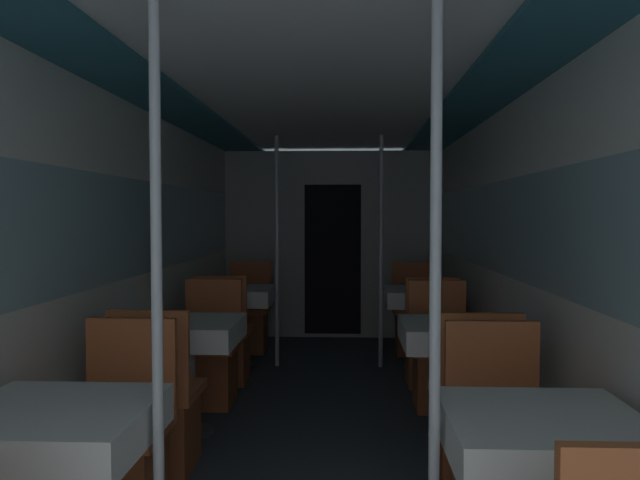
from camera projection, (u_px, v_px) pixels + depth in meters
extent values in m
cube|color=silver|center=(130.00, 266.00, 4.10)|extent=(0.05, 8.54, 2.12)
cube|color=#9EC6D1|center=(131.00, 228.00, 4.09)|extent=(0.03, 7.86, 0.64)
cube|color=silver|center=(516.00, 268.00, 3.98)|extent=(0.05, 8.54, 2.12)
cube|color=#9EC6D1|center=(515.00, 228.00, 3.97)|extent=(0.03, 7.86, 0.64)
cube|color=white|center=(320.00, 94.00, 3.99)|extent=(2.51, 8.54, 0.04)
cube|color=#2D707F|center=(162.00, 101.00, 4.04)|extent=(0.45, 8.20, 0.03)
cube|color=#2D707F|center=(482.00, 98.00, 3.95)|extent=(0.45, 8.20, 0.03)
cube|color=#A8A8A3|center=(333.00, 244.00, 7.11)|extent=(2.46, 0.08, 2.12)
cube|color=black|center=(333.00, 259.00, 7.07)|extent=(0.64, 0.01, 1.70)
cube|color=#93704C|center=(55.00, 411.00, 2.18)|extent=(0.62, 0.62, 0.02)
cube|color=white|center=(55.00, 427.00, 2.19)|extent=(0.66, 0.66, 0.15)
cube|color=#C66033|center=(117.00, 431.00, 2.78)|extent=(0.43, 0.43, 0.05)
cube|color=#C66033|center=(132.00, 365.00, 2.96)|extent=(0.43, 0.04, 0.45)
cylinder|color=silver|center=(157.00, 312.00, 2.15)|extent=(0.04, 0.04, 2.12)
cylinder|color=#4C4C51|center=(188.00, 431.00, 4.00)|extent=(0.32, 0.32, 0.01)
cylinder|color=#B7B7BC|center=(188.00, 377.00, 3.99)|extent=(0.10, 0.10, 0.69)
cube|color=#93704C|center=(187.00, 323.00, 3.97)|extent=(0.62, 0.62, 0.02)
cube|color=white|center=(187.00, 332.00, 3.98)|extent=(0.66, 0.66, 0.15)
cube|color=brown|center=(160.00, 433.00, 3.41)|extent=(0.36, 0.36, 0.41)
cube|color=#C66033|center=(160.00, 392.00, 3.40)|extent=(0.43, 0.43, 0.05)
cube|color=#C66033|center=(148.00, 354.00, 3.20)|extent=(0.43, 0.04, 0.45)
cube|color=brown|center=(208.00, 377.00, 4.58)|extent=(0.36, 0.36, 0.41)
cube|color=#C66033|center=(208.00, 347.00, 4.57)|extent=(0.43, 0.43, 0.05)
cube|color=#C66033|center=(214.00, 309.00, 4.75)|extent=(0.43, 0.04, 0.45)
cylinder|color=#4C4C51|center=(238.00, 364.00, 5.79)|extent=(0.32, 0.32, 0.01)
cylinder|color=#B7B7BC|center=(238.00, 327.00, 5.78)|extent=(0.10, 0.10, 0.69)
cube|color=#93704C|center=(238.00, 289.00, 5.76)|extent=(0.62, 0.62, 0.02)
cube|color=white|center=(238.00, 295.00, 5.77)|extent=(0.66, 0.66, 0.15)
cube|color=brown|center=(225.00, 358.00, 5.20)|extent=(0.36, 0.36, 0.41)
cube|color=#C66033|center=(225.00, 331.00, 5.19)|extent=(0.43, 0.43, 0.05)
cube|color=#C66033|center=(220.00, 304.00, 4.99)|extent=(0.43, 0.04, 0.45)
cube|color=brown|center=(248.00, 332.00, 6.37)|extent=(0.36, 0.36, 0.41)
cube|color=#C66033|center=(248.00, 309.00, 6.36)|extent=(0.43, 0.43, 0.05)
cube|color=#C66033|center=(251.00, 283.00, 6.54)|extent=(0.43, 0.04, 0.45)
cylinder|color=silver|center=(277.00, 251.00, 5.73)|extent=(0.04, 0.04, 2.12)
cube|color=#93704C|center=(544.00, 418.00, 2.11)|extent=(0.62, 0.62, 0.02)
cube|color=white|center=(544.00, 435.00, 2.11)|extent=(0.66, 0.66, 0.15)
cube|color=#C66033|center=(501.00, 438.00, 2.70)|extent=(0.43, 0.43, 0.05)
cube|color=#C66033|center=(491.00, 369.00, 2.88)|extent=(0.43, 0.04, 0.45)
cylinder|color=silver|center=(435.00, 314.00, 2.11)|extent=(0.04, 0.04, 2.12)
cylinder|color=#4C4C51|center=(454.00, 436.00, 3.92)|extent=(0.32, 0.32, 0.01)
cylinder|color=#B7B7BC|center=(454.00, 380.00, 3.91)|extent=(0.10, 0.10, 0.69)
cube|color=#93704C|center=(454.00, 325.00, 3.89)|extent=(0.62, 0.62, 0.02)
cube|color=white|center=(454.00, 334.00, 3.90)|extent=(0.66, 0.66, 0.15)
cube|color=brown|center=(472.00, 438.00, 3.33)|extent=(0.36, 0.36, 0.41)
cube|color=#C66033|center=(473.00, 396.00, 3.32)|extent=(0.43, 0.43, 0.05)
cube|color=#C66033|center=(481.00, 358.00, 3.12)|extent=(0.43, 0.04, 0.45)
cube|color=brown|center=(440.00, 380.00, 4.50)|extent=(0.36, 0.36, 0.41)
cube|color=#C66033|center=(440.00, 349.00, 4.49)|extent=(0.43, 0.43, 0.05)
cube|color=#C66033|center=(437.00, 310.00, 4.67)|extent=(0.43, 0.04, 0.45)
cylinder|color=#4C4C51|center=(421.00, 366.00, 5.71)|extent=(0.32, 0.32, 0.01)
cylinder|color=#B7B7BC|center=(421.00, 328.00, 5.70)|extent=(0.10, 0.10, 0.69)
cube|color=#93704C|center=(421.00, 290.00, 5.68)|extent=(0.62, 0.62, 0.02)
cube|color=white|center=(421.00, 297.00, 5.69)|extent=(0.66, 0.66, 0.15)
cube|color=brown|center=(429.00, 360.00, 5.12)|extent=(0.36, 0.36, 0.41)
cube|color=#C66033|center=(429.00, 333.00, 5.11)|extent=(0.43, 0.43, 0.05)
cube|color=#C66033|center=(433.00, 306.00, 4.91)|extent=(0.43, 0.04, 0.45)
cube|color=brown|center=(414.00, 333.00, 6.29)|extent=(0.36, 0.36, 0.41)
cube|color=#C66033|center=(414.00, 311.00, 6.28)|extent=(0.43, 0.43, 0.05)
cube|color=#C66033|center=(413.00, 284.00, 6.46)|extent=(0.43, 0.04, 0.45)
cylinder|color=silver|center=(381.00, 252.00, 5.69)|extent=(0.04, 0.04, 2.12)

